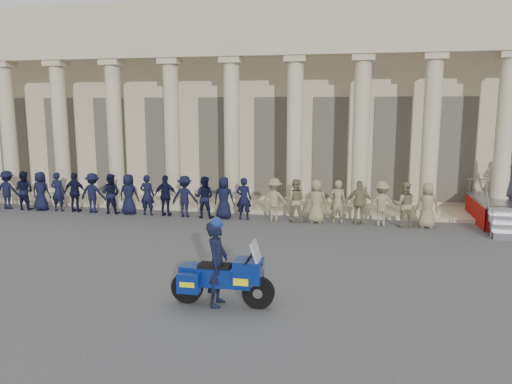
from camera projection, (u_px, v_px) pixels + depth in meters
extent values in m
plane|color=#4A4A4D|center=(206.00, 274.00, 13.04)|extent=(90.00, 90.00, 0.00)
cube|color=#C1B391|center=(287.00, 104.00, 26.78)|extent=(40.00, 10.00, 9.00)
cube|color=#C1B391|center=(266.00, 206.00, 21.53)|extent=(40.00, 2.60, 0.15)
cube|color=#C1B391|center=(263.00, 43.00, 19.64)|extent=(35.80, 1.00, 1.00)
cube|color=#C1B391|center=(263.00, 14.00, 19.45)|extent=(35.80, 1.00, 1.20)
cube|color=#C1B391|center=(14.00, 195.00, 23.02)|extent=(0.90, 0.90, 0.30)
cylinder|color=#C1B391|center=(9.00, 131.00, 22.52)|extent=(0.64, 0.64, 5.60)
cube|color=#C1B391|center=(3.00, 65.00, 22.03)|extent=(0.85, 0.85, 0.24)
cube|color=#C1B391|center=(65.00, 197.00, 22.51)|extent=(0.90, 0.90, 0.30)
cylinder|color=#C1B391|center=(61.00, 132.00, 22.01)|extent=(0.64, 0.64, 5.60)
cube|color=#C1B391|center=(56.00, 64.00, 21.52)|extent=(0.85, 0.85, 0.24)
cube|color=#C1B391|center=(118.00, 199.00, 22.00)|extent=(0.90, 0.90, 0.30)
cylinder|color=#C1B391|center=(115.00, 132.00, 21.50)|extent=(0.64, 0.64, 5.60)
cube|color=#C1B391|center=(112.00, 62.00, 21.01)|extent=(0.85, 0.85, 0.24)
cube|color=#C1B391|center=(174.00, 201.00, 21.49)|extent=(0.90, 0.90, 0.30)
cylinder|color=#C1B391|center=(172.00, 133.00, 20.99)|extent=(0.64, 0.64, 5.60)
cube|color=#C1B391|center=(170.00, 61.00, 20.50)|extent=(0.85, 0.85, 0.24)
cube|color=#C1B391|center=(232.00, 204.00, 20.98)|extent=(0.90, 0.90, 0.30)
cylinder|color=#C1B391|center=(232.00, 133.00, 20.48)|extent=(0.64, 0.64, 5.60)
cube|color=#C1B391|center=(231.00, 60.00, 19.99)|extent=(0.85, 0.85, 0.24)
cube|color=#C1B391|center=(294.00, 206.00, 20.47)|extent=(0.90, 0.90, 0.30)
cylinder|color=#C1B391|center=(295.00, 134.00, 19.97)|extent=(0.64, 0.64, 5.60)
cube|color=#C1B391|center=(296.00, 59.00, 19.48)|extent=(0.85, 0.85, 0.24)
cube|color=#C1B391|center=(358.00, 209.00, 19.96)|extent=(0.90, 0.90, 0.30)
cylinder|color=#C1B391|center=(361.00, 135.00, 19.46)|extent=(0.64, 0.64, 5.60)
cube|color=#C1B391|center=(364.00, 58.00, 18.97)|extent=(0.85, 0.85, 0.24)
cube|color=#C1B391|center=(426.00, 211.00, 19.45)|extent=(0.90, 0.90, 0.30)
cylinder|color=#C1B391|center=(431.00, 135.00, 18.95)|extent=(0.64, 0.64, 5.60)
cube|color=#C1B391|center=(435.00, 56.00, 18.46)|extent=(0.85, 0.85, 0.24)
cube|color=#C1B391|center=(498.00, 214.00, 18.94)|extent=(0.90, 0.90, 0.30)
cylinder|color=#C1B391|center=(504.00, 136.00, 18.44)|extent=(0.64, 0.64, 5.60)
cube|color=#C1B391|center=(511.00, 55.00, 17.95)|extent=(0.85, 0.85, 0.24)
cube|color=black|center=(14.00, 143.00, 24.85)|extent=(1.30, 0.12, 4.20)
cube|color=black|center=(61.00, 144.00, 24.34)|extent=(1.30, 0.12, 4.20)
cube|color=black|center=(111.00, 145.00, 23.83)|extent=(1.30, 0.12, 4.20)
cube|color=black|center=(162.00, 145.00, 23.32)|extent=(1.30, 0.12, 4.20)
cube|color=black|center=(215.00, 146.00, 22.81)|extent=(1.30, 0.12, 4.20)
cube|color=black|center=(271.00, 147.00, 22.30)|extent=(1.30, 0.12, 4.20)
cube|color=black|center=(330.00, 148.00, 21.79)|extent=(1.30, 0.12, 4.20)
cube|color=black|center=(391.00, 149.00, 21.28)|extent=(1.30, 0.12, 4.20)
cube|color=black|center=(456.00, 150.00, 20.77)|extent=(1.30, 0.12, 4.20)
imported|color=black|center=(7.00, 190.00, 21.30)|extent=(1.06, 0.61, 1.65)
imported|color=black|center=(24.00, 190.00, 21.14)|extent=(0.80, 0.62, 1.65)
imported|color=black|center=(41.00, 191.00, 20.99)|extent=(0.81, 0.52, 1.65)
imported|color=black|center=(58.00, 192.00, 20.83)|extent=(0.60, 0.39, 1.65)
imported|color=black|center=(75.00, 192.00, 20.67)|extent=(0.97, 0.40, 1.65)
imported|color=black|center=(93.00, 193.00, 20.52)|extent=(1.06, 0.61, 1.65)
imported|color=black|center=(111.00, 194.00, 20.36)|extent=(0.80, 0.62, 1.65)
imported|color=black|center=(129.00, 194.00, 20.20)|extent=(0.81, 0.52, 1.65)
imported|color=black|center=(147.00, 195.00, 20.05)|extent=(0.60, 0.39, 1.65)
imported|color=black|center=(166.00, 196.00, 19.89)|extent=(0.97, 0.40, 1.65)
imported|color=black|center=(185.00, 196.00, 19.73)|extent=(1.06, 0.61, 1.65)
imported|color=black|center=(204.00, 197.00, 19.58)|extent=(0.80, 0.62, 1.65)
imported|color=black|center=(224.00, 198.00, 19.42)|extent=(0.81, 0.52, 1.65)
imported|color=black|center=(244.00, 199.00, 19.27)|extent=(0.60, 0.39, 1.65)
imported|color=gray|center=(274.00, 200.00, 19.03)|extent=(1.06, 0.61, 1.65)
imported|color=gray|center=(295.00, 200.00, 18.87)|extent=(0.80, 0.62, 1.65)
imported|color=gray|center=(316.00, 201.00, 18.72)|extent=(0.81, 0.52, 1.65)
imported|color=gray|center=(338.00, 202.00, 18.56)|extent=(0.60, 0.39, 1.65)
imported|color=gray|center=(360.00, 203.00, 18.40)|extent=(0.97, 0.40, 1.65)
imported|color=gray|center=(382.00, 204.00, 18.25)|extent=(1.06, 0.61, 1.65)
imported|color=gray|center=(404.00, 204.00, 18.09)|extent=(0.80, 0.62, 1.65)
imported|color=gray|center=(427.00, 205.00, 17.94)|extent=(0.81, 0.52, 1.65)
cube|color=#9B0F0C|center=(475.00, 211.00, 18.90)|extent=(0.04, 3.26, 0.82)
cube|color=gray|center=(510.00, 236.00, 16.39)|extent=(1.10, 0.28, 0.23)
cube|color=gray|center=(508.00, 227.00, 16.62)|extent=(1.10, 0.28, 0.23)
cube|color=gray|center=(507.00, 219.00, 16.86)|extent=(1.10, 0.28, 0.23)
cube|color=gray|center=(505.00, 211.00, 17.09)|extent=(1.10, 0.28, 0.23)
imported|color=black|center=(507.00, 173.00, 18.65)|extent=(0.92, 0.60, 1.88)
cylinder|color=black|center=(258.00, 293.00, 10.76)|extent=(0.71, 0.15, 0.71)
cylinder|color=black|center=(187.00, 287.00, 11.07)|extent=(0.71, 0.15, 0.71)
cube|color=navy|center=(224.00, 276.00, 10.85)|extent=(1.24, 0.46, 0.41)
cube|color=navy|center=(248.00, 270.00, 10.72)|extent=(0.59, 0.56, 0.48)
cube|color=silver|center=(249.00, 281.00, 10.76)|extent=(0.24, 0.32, 0.13)
cube|color=#B2BFCC|center=(257.00, 255.00, 10.62)|extent=(0.23, 0.49, 0.58)
cube|color=black|center=(215.00, 266.00, 10.86)|extent=(0.70, 0.37, 0.11)
cube|color=navy|center=(189.00, 270.00, 10.99)|extent=(0.38, 0.37, 0.24)
cube|color=navy|center=(189.00, 283.00, 10.66)|extent=(0.48, 0.24, 0.43)
cube|color=#F4F70D|center=(189.00, 283.00, 10.66)|extent=(0.32, 0.26, 0.11)
cube|color=navy|center=(199.00, 273.00, 11.33)|extent=(0.48, 0.24, 0.43)
cube|color=#F4F70D|center=(199.00, 273.00, 11.33)|extent=(0.32, 0.26, 0.11)
cylinder|color=silver|center=(205.00, 286.00, 11.26)|extent=(0.64, 0.11, 0.11)
cylinder|color=black|center=(248.00, 259.00, 10.67)|extent=(0.04, 0.75, 0.04)
imported|color=black|center=(217.00, 264.00, 10.83)|extent=(0.45, 0.69, 1.89)
sphere|color=navy|center=(217.00, 224.00, 10.68)|extent=(0.28, 0.28, 0.28)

